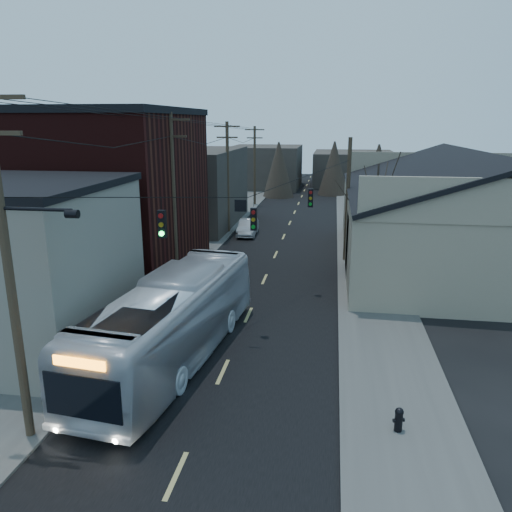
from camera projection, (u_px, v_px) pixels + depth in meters
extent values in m
cube|color=black|center=(281.00, 242.00, 40.53)|extent=(9.00, 110.00, 0.02)
cube|color=#474744|center=(204.00, 239.00, 41.47)|extent=(4.00, 110.00, 0.12)
cube|color=#474744|center=(363.00, 244.00, 39.56)|extent=(4.00, 110.00, 0.12)
cube|color=gray|center=(17.00, 269.00, 20.91)|extent=(8.00, 8.00, 7.00)
cube|color=black|center=(107.00, 196.00, 31.16)|extent=(10.00, 12.00, 10.00)
cube|color=#342E2A|center=(188.00, 188.00, 46.74)|extent=(9.00, 14.00, 7.00)
cube|color=gray|center=(468.00, 230.00, 33.20)|extent=(16.00, 20.00, 5.00)
cube|color=black|center=(411.00, 172.00, 32.79)|extent=(8.16, 20.60, 2.86)
cube|color=#342E2A|center=(266.00, 167.00, 74.02)|extent=(10.00, 12.00, 6.00)
cube|color=#342E2A|center=(353.00, 168.00, 77.01)|extent=(12.00, 14.00, 5.00)
cone|color=black|center=(375.00, 226.00, 29.09)|extent=(0.40, 0.40, 7.20)
cylinder|color=#382B1E|center=(9.00, 276.00, 14.14)|extent=(0.28, 0.28, 10.50)
cylinder|color=#382B1E|center=(174.00, 203.00, 28.51)|extent=(0.28, 0.28, 10.00)
cube|color=#382B1E|center=(170.00, 119.00, 27.31)|extent=(2.20, 0.12, 0.12)
cylinder|color=#382B1E|center=(228.00, 178.00, 42.89)|extent=(0.28, 0.28, 9.50)
cube|color=#382B1E|center=(227.00, 126.00, 41.75)|extent=(2.20, 0.12, 0.12)
cylinder|color=#382B1E|center=(255.00, 166.00, 57.27)|extent=(0.28, 0.28, 9.00)
cube|color=#382B1E|center=(255.00, 130.00, 56.20)|extent=(2.20, 0.12, 0.12)
cylinder|color=#382B1E|center=(347.00, 201.00, 33.92)|extent=(0.28, 0.28, 8.50)
cube|color=black|center=(162.00, 224.00, 17.81)|extent=(0.28, 0.20, 1.00)
cube|color=black|center=(254.00, 219.00, 21.87)|extent=(0.28, 0.20, 1.00)
cube|color=black|center=(311.00, 198.00, 27.25)|extent=(0.28, 0.20, 1.00)
imported|color=silver|center=(173.00, 320.00, 20.11)|extent=(4.36, 12.70, 3.47)
imported|color=#A2A5AA|center=(248.00, 227.00, 42.88)|extent=(1.62, 4.22, 1.37)
cylinder|color=black|center=(399.00, 422.00, 15.56)|extent=(0.25, 0.25, 0.63)
sphere|color=black|center=(399.00, 412.00, 15.47)|extent=(0.27, 0.27, 0.27)
cylinder|color=black|center=(399.00, 420.00, 15.55)|extent=(0.39, 0.23, 0.13)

